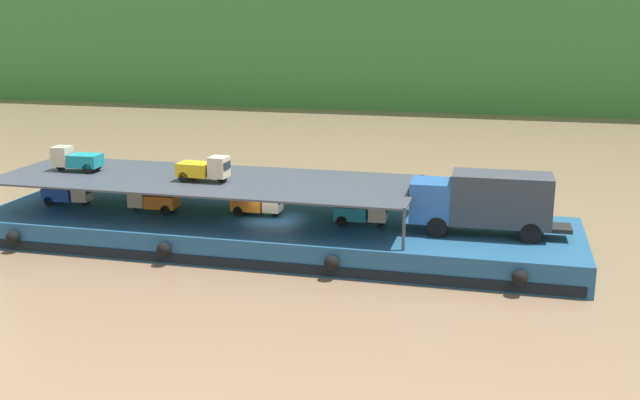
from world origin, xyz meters
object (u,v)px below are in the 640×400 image
at_px(mini_truck_lower_stern, 69,193).
at_px(mini_truck_lower_fore, 362,212).
at_px(covered_lorry, 485,201).
at_px(mini_truck_upper_stern, 76,159).
at_px(mini_truck_lower_aft, 153,199).
at_px(cargo_barge, 273,232).
at_px(mini_truck_upper_mid, 204,169).
at_px(mini_truck_lower_mid, 258,203).

height_order(mini_truck_lower_stern, mini_truck_lower_fore, same).
height_order(covered_lorry, mini_truck_lower_fore, covered_lorry).
bearing_deg(mini_truck_upper_stern, covered_lorry, -0.63).
xyz_separation_m(mini_truck_lower_aft, mini_truck_lower_fore, (11.72, 0.22, 0.00)).
xyz_separation_m(mini_truck_lower_aft, mini_truck_upper_stern, (-4.71, 0.24, 2.00)).
bearing_deg(covered_lorry, mini_truck_lower_stern, 179.35).
bearing_deg(covered_lorry, mini_truck_upper_stern, 179.37).
relative_size(mini_truck_lower_stern, mini_truck_upper_stern, 1.01).
xyz_separation_m(mini_truck_lower_stern, mini_truck_lower_aft, (5.36, -0.26, 0.00)).
xyz_separation_m(cargo_barge, mini_truck_upper_stern, (-11.59, 0.12, 3.44)).
distance_m(mini_truck_lower_stern, mini_truck_lower_aft, 5.36).
height_order(covered_lorry, mini_truck_lower_stern, covered_lorry).
relative_size(mini_truck_lower_aft, mini_truck_upper_mid, 1.00).
relative_size(covered_lorry, mini_truck_lower_aft, 2.84).
distance_m(mini_truck_lower_aft, mini_truck_upper_stern, 5.12).
bearing_deg(mini_truck_lower_stern, mini_truck_upper_stern, -1.49).
relative_size(mini_truck_lower_stern, mini_truck_lower_aft, 1.01).
distance_m(cargo_barge, mini_truck_upper_mid, 4.97).
bearing_deg(cargo_barge, mini_truck_lower_fore, 1.16).
xyz_separation_m(mini_truck_upper_stern, mini_truck_upper_mid, (8.05, -0.73, 0.00)).
relative_size(mini_truck_lower_stern, mini_truck_lower_mid, 1.02).
height_order(mini_truck_lower_aft, mini_truck_lower_mid, same).
bearing_deg(mini_truck_upper_mid, covered_lorry, 1.91).
xyz_separation_m(mini_truck_lower_mid, mini_truck_upper_mid, (-2.55, -1.17, 2.00)).
height_order(mini_truck_lower_aft, mini_truck_lower_fore, same).
bearing_deg(mini_truck_lower_mid, mini_truck_lower_fore, -4.54).
bearing_deg(mini_truck_upper_mid, mini_truck_lower_stern, 175.08).
relative_size(cargo_barge, covered_lorry, 4.06).
bearing_deg(mini_truck_upper_stern, cargo_barge, -0.59).
relative_size(mini_truck_lower_fore, mini_truck_upper_stern, 1.00).
xyz_separation_m(covered_lorry, mini_truck_upper_stern, (-22.61, 0.25, 1.00)).
bearing_deg(mini_truck_lower_aft, cargo_barge, 1.02).
xyz_separation_m(covered_lorry, mini_truck_lower_fore, (-6.18, 0.23, -1.00)).
bearing_deg(mini_truck_lower_fore, mini_truck_upper_stern, 179.93).
height_order(mini_truck_lower_aft, mini_truck_upper_stern, mini_truck_upper_stern).
bearing_deg(cargo_barge, mini_truck_upper_stern, 179.41).
distance_m(covered_lorry, mini_truck_upper_mid, 14.60).
distance_m(covered_lorry, mini_truck_lower_fore, 6.26).
bearing_deg(mini_truck_lower_mid, mini_truck_lower_stern, -177.84).
distance_m(mini_truck_lower_fore, mini_truck_upper_mid, 8.64).
height_order(mini_truck_lower_mid, mini_truck_upper_stern, mini_truck_upper_stern).
distance_m(mini_truck_lower_fore, mini_truck_upper_stern, 16.55).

